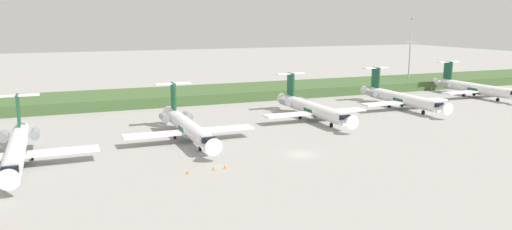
# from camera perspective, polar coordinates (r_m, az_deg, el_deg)

# --- Properties ---
(ground_plane) EXTENTS (500.00, 500.00, 0.00)m
(ground_plane) POSITION_cam_1_polar(r_m,az_deg,el_deg) (106.67, -2.26, -0.53)
(ground_plane) COLOR #9E9B96
(grass_berm) EXTENTS (320.00, 20.00, 2.55)m
(grass_berm) POSITION_cam_1_polar(r_m,az_deg,el_deg) (134.71, -6.61, 2.34)
(grass_berm) COLOR #426033
(grass_berm) RESTS_ON ground
(regional_jet_second) EXTENTS (22.81, 31.00, 9.00)m
(regional_jet_second) POSITION_cam_1_polar(r_m,az_deg,el_deg) (81.13, -25.58, -3.42)
(regional_jet_second) COLOR white
(regional_jet_second) RESTS_ON ground
(regional_jet_third) EXTENTS (22.81, 31.00, 9.00)m
(regional_jet_third) POSITION_cam_1_polar(r_m,az_deg,el_deg) (88.98, -7.81, -1.25)
(regional_jet_third) COLOR white
(regional_jet_third) RESTS_ON ground
(regional_jet_fourth) EXTENTS (22.81, 31.00, 9.00)m
(regional_jet_fourth) POSITION_cam_1_polar(r_m,az_deg,el_deg) (106.50, 6.40, 0.78)
(regional_jet_fourth) COLOR white
(regional_jet_fourth) RESTS_ON ground
(regional_jet_fifth) EXTENTS (22.81, 31.00, 9.00)m
(regional_jet_fifth) POSITION_cam_1_polar(r_m,az_deg,el_deg) (124.31, 16.15, 1.86)
(regional_jet_fifth) COLOR white
(regional_jet_fifth) RESTS_ON ground
(regional_jet_sixth) EXTENTS (22.81, 31.00, 9.00)m
(regional_jet_sixth) POSITION_cam_1_polar(r_m,az_deg,el_deg) (149.86, 23.60, 2.85)
(regional_jet_sixth) COLOR white
(regional_jet_sixth) RESTS_ON ground
(antenna_mast) EXTENTS (4.40, 0.50, 21.35)m
(antenna_mast) POSITION_cam_1_polar(r_m,az_deg,el_deg) (167.28, 17.07, 6.21)
(antenna_mast) COLOR #B2B2B7
(antenna_mast) RESTS_ON ground
(safety_cone_front_marker) EXTENTS (0.44, 0.44, 0.55)m
(safety_cone_front_marker) POSITION_cam_1_polar(r_m,az_deg,el_deg) (70.21, -7.76, -6.45)
(safety_cone_front_marker) COLOR orange
(safety_cone_front_marker) RESTS_ON ground
(safety_cone_mid_marker) EXTENTS (0.44, 0.44, 0.55)m
(safety_cone_mid_marker) POSITION_cam_1_polar(r_m,az_deg,el_deg) (71.46, -4.84, -6.08)
(safety_cone_mid_marker) COLOR orange
(safety_cone_mid_marker) RESTS_ON ground
(safety_cone_rear_marker) EXTENTS (0.44, 0.44, 0.55)m
(safety_cone_rear_marker) POSITION_cam_1_polar(r_m,az_deg,el_deg) (72.13, -3.54, -5.90)
(safety_cone_rear_marker) COLOR orange
(safety_cone_rear_marker) RESTS_ON ground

